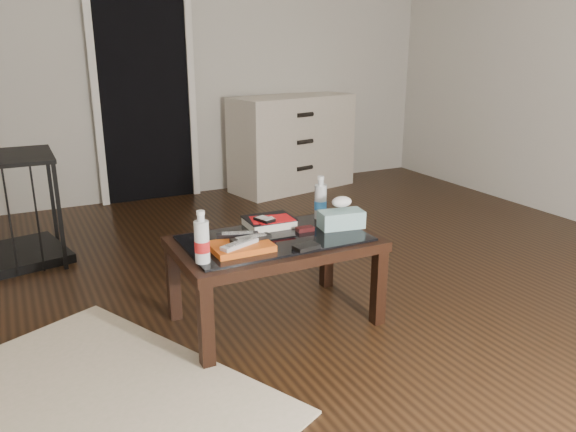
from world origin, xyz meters
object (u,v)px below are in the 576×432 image
object	(u,v)px
coffee_table	(275,249)
tissue_box	(341,219)
water_bottle_left	(202,237)
water_bottle_right	(321,197)
dresser	(292,143)
textbook	(269,222)

from	to	relation	value
coffee_table	tissue_box	bearing A→B (deg)	-2.78
water_bottle_left	water_bottle_right	size ratio (longest dim) A/B	1.00
dresser	coffee_table	bearing A→B (deg)	-130.45
water_bottle_right	coffee_table	bearing A→B (deg)	-154.75
coffee_table	tissue_box	distance (m)	0.39
water_bottle_right	water_bottle_left	bearing A→B (deg)	-157.48
dresser	water_bottle_left	xyz separation A→B (m)	(-1.77, -2.59, 0.13)
coffee_table	water_bottle_left	world-z (taller)	water_bottle_left
coffee_table	textbook	size ratio (longest dim) A/B	4.00
textbook	water_bottle_left	world-z (taller)	water_bottle_left
dresser	water_bottle_right	world-z (taller)	dresser
coffee_table	dresser	size ratio (longest dim) A/B	0.78
water_bottle_right	dresser	bearing A→B (deg)	66.49
dresser	water_bottle_right	size ratio (longest dim) A/B	5.36
tissue_box	water_bottle_left	bearing A→B (deg)	-161.29
water_bottle_left	water_bottle_right	world-z (taller)	same
water_bottle_right	tissue_box	world-z (taller)	water_bottle_right
dresser	tissue_box	bearing A→B (deg)	-123.06
water_bottle_left	dresser	bearing A→B (deg)	55.63
dresser	water_bottle_right	bearing A→B (deg)	-125.04
textbook	water_bottle_left	xyz separation A→B (m)	(-0.48, -0.33, 0.10)
dresser	tissue_box	world-z (taller)	dresser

